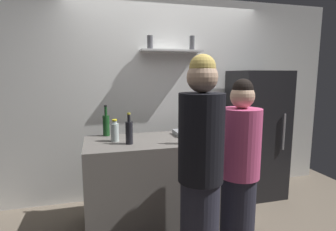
{
  "coord_description": "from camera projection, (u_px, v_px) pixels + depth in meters",
  "views": [
    {
      "loc": [
        -0.9,
        -2.22,
        1.62
      ],
      "look_at": [
        -0.17,
        0.48,
        1.19
      ],
      "focal_mm": 28.7,
      "sensor_mm": 36.0,
      "label": 1
    }
  ],
  "objects": [
    {
      "name": "wine_bottle_dark_glass",
      "position": [
        129.0,
        132.0,
        2.63
      ],
      "size": [
        0.07,
        0.07,
        0.31
      ],
      "color": "black",
      "rests_on": "counter"
    },
    {
      "name": "baking_pan",
      "position": [
        189.0,
        132.0,
        3.05
      ],
      "size": [
        0.34,
        0.24,
        0.05
      ],
      "primitive_type": "cube",
      "color": "gray",
      "rests_on": "counter"
    },
    {
      "name": "wine_bottle_amber_glass",
      "position": [
        237.0,
        124.0,
        3.0
      ],
      "size": [
        0.08,
        0.08,
        0.32
      ],
      "color": "#472814",
      "rests_on": "counter"
    },
    {
      "name": "person_blonde",
      "position": [
        200.0,
        174.0,
        2.01
      ],
      "size": [
        0.34,
        0.34,
        1.76
      ],
      "rotation": [
        0.0,
        0.0,
        0.41
      ],
      "color": "#262633",
      "rests_on": "ground"
    },
    {
      "name": "wine_bottle_pale_glass",
      "position": [
        185.0,
        132.0,
        2.63
      ],
      "size": [
        0.07,
        0.07,
        0.32
      ],
      "color": "#B2BFB2",
      "rests_on": "counter"
    },
    {
      "name": "counter",
      "position": [
        168.0,
        180.0,
        2.94
      ],
      "size": [
        1.73,
        0.74,
        0.94
      ],
      "primitive_type": "cube",
      "color": "#66605B",
      "rests_on": "ground"
    },
    {
      "name": "back_wall_assembly",
      "position": [
        165.0,
        98.0,
        3.59
      ],
      "size": [
        4.8,
        0.32,
        2.6
      ],
      "color": "white",
      "rests_on": "ground"
    },
    {
      "name": "person_pink_top",
      "position": [
        239.0,
        173.0,
        2.31
      ],
      "size": [
        0.34,
        0.34,
        1.58
      ],
      "rotation": [
        0.0,
        0.0,
        1.5
      ],
      "color": "#262633",
      "rests_on": "ground"
    },
    {
      "name": "water_bottle_plastic",
      "position": [
        115.0,
        132.0,
        2.74
      ],
      "size": [
        0.08,
        0.08,
        0.23
      ],
      "color": "silver",
      "rests_on": "counter"
    },
    {
      "name": "refrigerator",
      "position": [
        256.0,
        134.0,
        3.57
      ],
      "size": [
        0.66,
        0.62,
        1.66
      ],
      "color": "black",
      "rests_on": "ground"
    },
    {
      "name": "utensil_holder",
      "position": [
        212.0,
        132.0,
        2.93
      ],
      "size": [
        0.1,
        0.1,
        0.22
      ],
      "color": "#B2B2B7",
      "rests_on": "counter"
    },
    {
      "name": "wine_bottle_green_glass",
      "position": [
        106.0,
        124.0,
        2.98
      ],
      "size": [
        0.07,
        0.07,
        0.34
      ],
      "color": "#19471E",
      "rests_on": "counter"
    }
  ]
}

